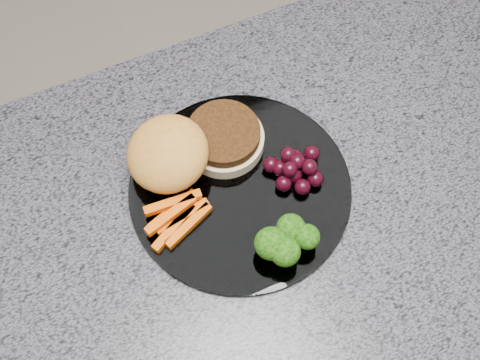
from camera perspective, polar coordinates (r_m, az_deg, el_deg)
name	(u,v)px	position (r m, az deg, el deg)	size (l,w,h in m)	color
island_cabinet	(299,321)	(1.22, 5.07, -11.87)	(1.20, 0.60, 0.86)	#55341D
countertop	(329,219)	(0.80, 7.63, -3.32)	(1.20, 0.60, 0.04)	#53525D
plate	(240,189)	(0.78, 0.00, -0.77)	(0.26, 0.26, 0.01)	white
burger	(188,150)	(0.78, -4.44, 2.59)	(0.19, 0.13, 0.05)	#CDB691
carrot_sticks	(177,216)	(0.76, -5.41, -3.11)	(0.08, 0.06, 0.02)	#DA5203
broccoli	(285,241)	(0.72, 3.87, -5.24)	(0.07, 0.06, 0.04)	#5F8F34
grape_bunch	(296,168)	(0.78, 4.79, 1.01)	(0.07, 0.06, 0.03)	black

